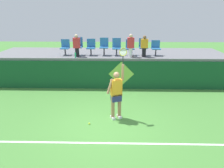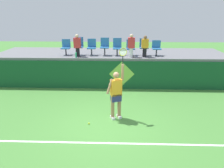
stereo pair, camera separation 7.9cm
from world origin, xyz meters
name	(u,v)px [view 1 (the left image)]	position (x,y,z in m)	size (l,w,h in m)	color
ground_plane	(106,126)	(0.00, 0.00, 0.00)	(40.00, 40.00, 0.00)	#478438
court_back_wall	(110,75)	(0.00, 3.71, 0.72)	(12.43, 0.20, 1.44)	#144C28
spectator_platform	(111,54)	(0.00, 5.18, 1.50)	(12.43, 3.04, 0.12)	slate
court_baseline_stripe	(105,143)	(0.00, -1.03, 0.00)	(11.18, 0.08, 0.01)	white
tennis_player	(116,93)	(0.35, 0.56, 1.01)	(0.71, 0.38, 2.61)	white
tennis_ball	(89,124)	(-0.60, 0.06, 0.03)	(0.07, 0.07, 0.07)	#D1E533
water_bottle	(75,55)	(-1.70, 3.80, 1.69)	(0.08, 0.08, 0.26)	#26B272
stadium_chair_0	(65,47)	(-2.35, 4.50, 2.00)	(0.44, 0.42, 0.80)	#38383D
stadium_chair_1	(78,45)	(-1.66, 4.50, 2.07)	(0.44, 0.42, 0.91)	#38383D
stadium_chair_2	(91,46)	(-1.00, 4.50, 2.02)	(0.44, 0.42, 0.83)	#38383D
stadium_chair_3	(104,46)	(-0.31, 4.50, 2.06)	(0.44, 0.42, 0.89)	#38383D
stadium_chair_4	(117,46)	(0.33, 4.50, 2.03)	(0.44, 0.42, 0.87)	#38383D
stadium_chair_5	(130,47)	(1.03, 4.50, 2.00)	(0.44, 0.42, 0.80)	#38383D
stadium_chair_6	(143,46)	(1.71, 4.50, 2.05)	(0.44, 0.42, 0.87)	#38383D
stadium_chair_7	(156,47)	(2.36, 4.49, 1.99)	(0.44, 0.42, 0.77)	#38383D
spectator_0	(144,46)	(1.71, 4.10, 2.11)	(0.34, 0.20, 1.06)	black
spectator_1	(77,45)	(-1.66, 4.09, 2.14)	(0.34, 0.20, 1.11)	black
spectator_2	(131,45)	(1.03, 4.07, 2.15)	(0.34, 0.20, 1.14)	white
wall_signage_mount	(121,89)	(0.58, 3.60, 0.00)	(1.27, 0.01, 1.43)	#144C28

